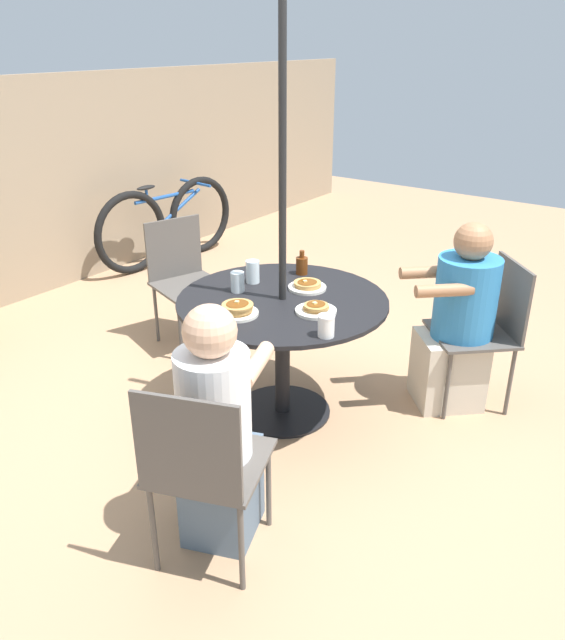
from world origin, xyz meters
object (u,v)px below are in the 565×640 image
(patio_table, at_px, (282,322))
(pancake_plate_a, at_px, (237,310))
(drinking_glass_b, at_px, (253,272))
(pancake_plate_b, at_px, (316,309))
(diner_south, at_px, (218,435))
(patio_chair_north, at_px, (487,324))
(coffee_cup, at_px, (326,326))
(bicycle, at_px, (167,223))
(diner_north, at_px, (458,325))
(syrup_bottle, at_px, (302,265))
(patio_chair_east, at_px, (183,274))
(patio_chair_south, at_px, (202,463))
(pancake_plate_c, at_px, (307,286))
(drinking_glass_a, at_px, (237,282))

(patio_table, xyz_separation_m, pancake_plate_a, (-0.31, 0.06, 0.17))
(drinking_glass_b, bearing_deg, pancake_plate_b, -105.24)
(patio_table, relative_size, diner_south, 1.04)
(patio_chair_north, bearing_deg, pancake_plate_a, 97.34)
(coffee_cup, relative_size, bicycle, 0.07)
(patio_table, relative_size, diner_north, 1.04)
(syrup_bottle, bearing_deg, patio_chair_east, 90.46)
(diner_south, height_order, drinking_glass_b, diner_south)
(diner_south, height_order, coffee_cup, diner_south)
(patio_table, distance_m, coffee_cup, 0.55)
(pancake_plate_a, relative_size, drinking_glass_b, 1.65)
(pancake_plate_a, bearing_deg, patio_chair_north, -39.63)
(patio_chair_south, height_order, pancake_plate_c, patio_chair_south)
(pancake_plate_c, bearing_deg, diner_south, -163.83)
(diner_north, height_order, drinking_glass_a, diner_north)
(patio_chair_north, height_order, drinking_glass_a, patio_chair_north)
(pancake_plate_b, xyz_separation_m, coffee_cup, (-0.21, -0.19, 0.04))
(patio_table, xyz_separation_m, pancake_plate_c, (0.20, -0.03, 0.16))
(drinking_glass_b, xyz_separation_m, bicycle, (1.43, 2.20, -0.40))
(syrup_bottle, relative_size, coffee_cup, 1.35)
(patio_chair_north, xyz_separation_m, patio_chair_south, (-1.93, 0.45, 0.00))
(drinking_glass_a, bearing_deg, syrup_bottle, -16.29)
(pancake_plate_c, bearing_deg, patio_table, 171.73)
(patio_table, distance_m, drinking_glass_a, 0.34)
(patio_chair_north, distance_m, patio_chair_south, 1.99)
(patio_chair_south, bearing_deg, pancake_plate_b, 78.53)
(patio_chair_south, xyz_separation_m, pancake_plate_b, (1.07, 0.18, 0.24))
(patio_chair_north, height_order, pancake_plate_a, patio_chair_north)
(syrup_bottle, bearing_deg, bicycle, 63.99)
(patio_chair_east, bearing_deg, pancake_plate_b, 91.32)
(pancake_plate_c, bearing_deg, patio_chair_north, -53.88)
(pancake_plate_b, distance_m, drinking_glass_b, 0.56)
(patio_chair_east, height_order, drinking_glass_a, patio_chair_east)
(drinking_glass_a, relative_size, drinking_glass_b, 0.86)
(patio_chair_south, xyz_separation_m, drinking_glass_b, (1.22, 0.71, 0.28))
(patio_chair_south, xyz_separation_m, drinking_glass_a, (1.06, 0.69, 0.27))
(pancake_plate_c, bearing_deg, pancake_plate_b, -138.30)
(coffee_cup, distance_m, bicycle, 3.46)
(patio_table, distance_m, diner_south, 1.03)
(patio_chair_south, relative_size, bicycle, 0.55)
(patio_chair_south, distance_m, diner_south, 0.17)
(patio_chair_south, bearing_deg, coffee_cup, 68.05)
(diner_north, height_order, pancake_plate_b, diner_north)
(syrup_bottle, bearing_deg, patio_chair_north, -66.82)
(pancake_plate_b, xyz_separation_m, bicycle, (1.58, 2.74, -0.35))
(patio_table, bearing_deg, drinking_glass_a, 102.97)
(patio_table, height_order, bicycle, bicycle)
(patio_table, xyz_separation_m, drinking_glass_b, (0.10, 0.28, 0.20))
(coffee_cup, bearing_deg, diner_south, 173.66)
(drinking_glass_a, bearing_deg, diner_north, -53.17)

